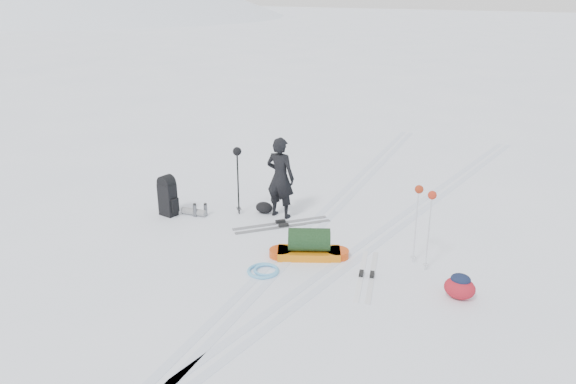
% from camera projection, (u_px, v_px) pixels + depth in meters
% --- Properties ---
extents(ground, '(200.00, 200.00, 0.00)m').
position_uv_depth(ground, '(299.00, 243.00, 10.44)').
color(ground, white).
rests_on(ground, ground).
extents(ski_tracks, '(3.38, 17.97, 0.01)m').
position_uv_depth(ski_tracks, '(347.00, 232.00, 10.89)').
color(ski_tracks, silver).
rests_on(ski_tracks, ground).
extents(skier, '(0.62, 0.41, 1.69)m').
position_uv_depth(skier, '(280.00, 178.00, 11.34)').
color(skier, black).
rests_on(skier, ground).
extents(pulk_sled, '(1.44, 0.98, 0.54)m').
position_uv_depth(pulk_sled, '(309.00, 246.00, 9.83)').
color(pulk_sled, orange).
rests_on(pulk_sled, ground).
extents(expedition_rucksack, '(0.94, 0.48, 0.87)m').
position_uv_depth(expedition_rucksack, '(171.00, 197.00, 11.55)').
color(expedition_rucksack, black).
rests_on(expedition_rucksack, ground).
extents(ski_poles_black, '(0.18, 0.18, 1.44)m').
position_uv_depth(ski_poles_black, '(237.00, 160.00, 11.36)').
color(ski_poles_black, black).
rests_on(ski_poles_black, ground).
extents(ski_poles_silver, '(0.40, 0.31, 1.42)m').
position_uv_depth(ski_poles_silver, '(425.00, 201.00, 9.16)').
color(ski_poles_silver, silver).
rests_on(ski_poles_silver, ground).
extents(touring_skis_grey, '(1.56, 1.64, 0.07)m').
position_uv_depth(touring_skis_grey, '(282.00, 225.00, 11.18)').
color(touring_skis_grey, gray).
rests_on(touring_skis_grey, ground).
extents(touring_skis_white, '(0.73, 1.78, 0.07)m').
position_uv_depth(touring_skis_white, '(367.00, 275.00, 9.24)').
color(touring_skis_white, white).
rests_on(touring_skis_white, ground).
extents(rope_coil, '(0.71, 0.71, 0.06)m').
position_uv_depth(rope_coil, '(264.00, 270.00, 9.36)').
color(rope_coil, '#59AAD8').
rests_on(rope_coil, ground).
extents(small_daypack, '(0.51, 0.40, 0.41)m').
position_uv_depth(small_daypack, '(460.00, 287.00, 8.54)').
color(small_daypack, maroon).
rests_on(small_daypack, ground).
extents(thermos_pair, '(0.23, 0.23, 0.29)m').
position_uv_depth(thermos_pair, '(200.00, 210.00, 11.59)').
color(thermos_pair, '#5C5E64').
rests_on(thermos_pair, ground).
extents(stuff_sack, '(0.40, 0.31, 0.23)m').
position_uv_depth(stuff_sack, '(264.00, 208.00, 11.76)').
color(stuff_sack, black).
rests_on(stuff_sack, ground).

